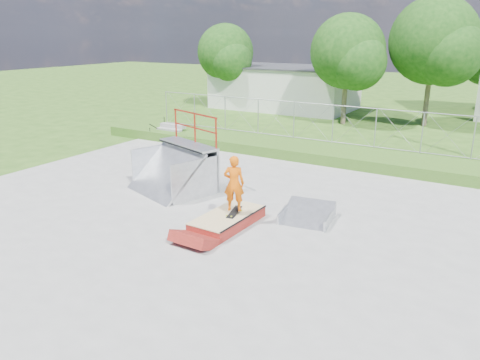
{
  "coord_description": "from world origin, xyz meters",
  "views": [
    {
      "loc": [
        7.35,
        -10.38,
        5.51
      ],
      "look_at": [
        0.23,
        1.59,
        1.1
      ],
      "focal_mm": 35.0,
      "sensor_mm": 36.0,
      "label": 1
    }
  ],
  "objects_px": {
    "skater": "(234,186)",
    "quarter_pipe": "(170,155)",
    "grind_box": "(228,220)",
    "flat_bank_ramp": "(307,214)"
  },
  "relations": [
    {
      "from": "grind_box",
      "to": "quarter_pipe",
      "type": "height_order",
      "value": "quarter_pipe"
    },
    {
      "from": "quarter_pipe",
      "to": "skater",
      "type": "bearing_deg",
      "value": -4.1
    },
    {
      "from": "flat_bank_ramp",
      "to": "skater",
      "type": "xyz_separation_m",
      "value": [
        -1.74,
        -1.43,
        1.02
      ]
    },
    {
      "from": "quarter_pipe",
      "to": "flat_bank_ramp",
      "type": "distance_m",
      "value": 5.45
    },
    {
      "from": "grind_box",
      "to": "skater",
      "type": "xyz_separation_m",
      "value": [
        0.14,
        0.14,
        1.06
      ]
    },
    {
      "from": "skater",
      "to": "quarter_pipe",
      "type": "bearing_deg",
      "value": -46.66
    },
    {
      "from": "quarter_pipe",
      "to": "flat_bank_ramp",
      "type": "xyz_separation_m",
      "value": [
        5.33,
        -0.09,
        -1.14
      ]
    },
    {
      "from": "quarter_pipe",
      "to": "flat_bank_ramp",
      "type": "bearing_deg",
      "value": 17.87
    },
    {
      "from": "grind_box",
      "to": "quarter_pipe",
      "type": "distance_m",
      "value": 4.01
    },
    {
      "from": "quarter_pipe",
      "to": "flat_bank_ramp",
      "type": "height_order",
      "value": "quarter_pipe"
    }
  ]
}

